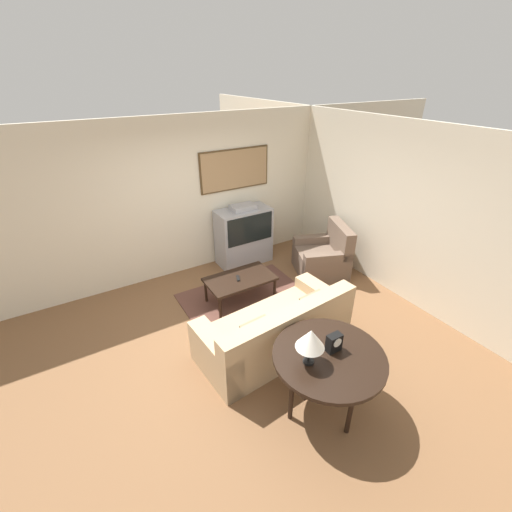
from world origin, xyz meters
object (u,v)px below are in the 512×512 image
at_px(couch, 276,331).
at_px(armchair, 323,258).
at_px(mantel_clock, 334,343).
at_px(tv, 244,236).
at_px(table_lamp, 311,339).
at_px(console_table, 329,360).
at_px(coffee_table, 240,280).

height_order(couch, armchair, armchair).
distance_m(couch, mantel_clock, 1.13).
distance_m(tv, couch, 2.43).
relative_size(tv, couch, 0.56).
distance_m(couch, table_lamp, 1.27).
height_order(couch, console_table, couch).
bearing_deg(tv, armchair, -46.65).
xyz_separation_m(armchair, console_table, (-1.87, -2.20, 0.39)).
bearing_deg(console_table, couch, 87.38).
distance_m(table_lamp, mantel_clock, 0.38).
xyz_separation_m(tv, table_lamp, (-1.09, -3.26, 0.50)).
height_order(tv, armchair, tv).
xyz_separation_m(coffee_table, console_table, (-0.16, -2.19, 0.30)).
bearing_deg(coffee_table, couch, -95.52).
distance_m(tv, armchair, 1.52).
height_order(console_table, mantel_clock, mantel_clock).
height_order(couch, coffee_table, couch).
bearing_deg(console_table, tv, 75.59).
relative_size(couch, table_lamp, 5.09).
bearing_deg(armchair, coffee_table, -67.64).
height_order(coffee_table, mantel_clock, mantel_clock).
relative_size(tv, mantel_clock, 5.81).
distance_m(armchair, coffee_table, 1.72).
relative_size(coffee_table, console_table, 0.91).
bearing_deg(table_lamp, coffee_table, 79.36).
bearing_deg(console_table, armchair, 49.60).
xyz_separation_m(armchair, table_lamp, (-2.12, -2.17, 0.75)).
height_order(armchair, table_lamp, table_lamp).
distance_m(tv, mantel_clock, 3.36).
xyz_separation_m(tv, coffee_table, (-0.69, -1.10, -0.15)).
relative_size(armchair, console_table, 0.97).
bearing_deg(mantel_clock, couch, 91.85).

